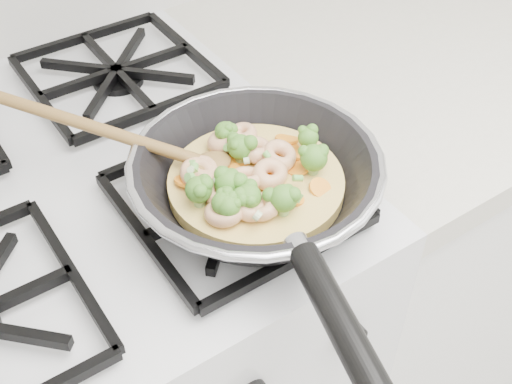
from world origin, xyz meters
TOP-DOWN VIEW (x-y plane):
  - stove at (0.00, 1.70)m, footprint 0.60×0.60m
  - counter_right at (0.80, 1.70)m, footprint 1.00×0.60m
  - skillet at (0.16, 1.53)m, footprint 0.34×0.53m

SIDE VIEW (x-z plane):
  - counter_right at x=0.80m, z-range 0.00..0.90m
  - stove at x=0.00m, z-range 0.00..0.92m
  - skillet at x=0.16m, z-range 0.91..1.00m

